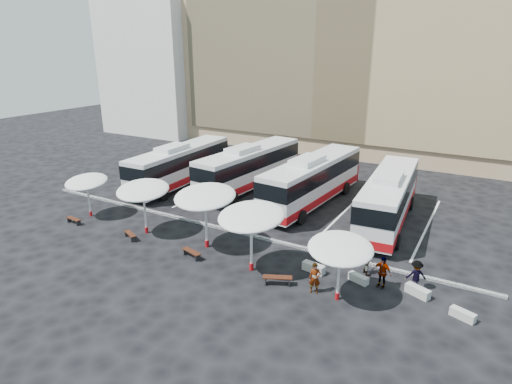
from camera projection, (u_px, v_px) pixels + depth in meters
The scene contains 26 objects.
ground at pixel (221, 233), 29.04m from camera, with size 120.00×120.00×0.00m, color black.
sandstone_building at pixel (368, 40), 51.10m from camera, with size 42.00×18.25×29.60m.
apartment_block at pixel (168, 67), 62.21m from camera, with size 14.00×14.00×18.00m, color silver.
curb_divider at pixel (225, 229), 29.43m from camera, with size 34.00×0.25×0.15m, color black.
bay_lines at pixel (275, 198), 35.61m from camera, with size 24.15×12.00×0.01m.
bus_0 at pixel (180, 164), 38.32m from camera, with size 3.08×12.22×3.86m.
bus_1 at pixel (250, 166), 37.50m from camera, with size 3.81×12.63×3.95m.
bus_2 at pixel (313, 179), 33.74m from camera, with size 3.72×12.85×4.02m.
bus_3 at pixel (389, 196), 30.09m from camera, with size 3.54×12.37×3.87m.
sunshade_0 at pixel (86, 182), 31.05m from camera, with size 3.74×3.77×3.14m.
sunshade_1 at pixel (143, 190), 28.05m from camera, with size 4.48×4.50×3.59m.
sunshade_2 at pixel (205, 197), 25.94m from camera, with size 4.24×4.28×3.95m.
sunshade_3 at pixel (251, 216), 23.18m from camera, with size 3.99×4.03×3.85m.
sunshade_4 at pixel (341, 248), 20.54m from camera, with size 4.13×4.15×3.32m.
wood_bench_0 at pixel (74, 220), 30.41m from camera, with size 1.35×0.46×0.41m.
wood_bench_1 at pixel (130, 235), 28.01m from camera, with size 1.37×0.87×0.41m.
wood_bench_2 at pixel (192, 252), 25.54m from camera, with size 1.48×0.74×0.44m.
wood_bench_3 at pixel (277, 279), 22.63m from camera, with size 1.58×1.03×0.48m.
conc_bench_0 at pixel (314, 268), 23.97m from camera, with size 1.31×0.44×0.49m, color #999994.
conc_bench_1 at pixel (358, 279), 22.94m from camera, with size 1.12×0.37×0.42m, color #999994.
conc_bench_2 at pixel (418, 291), 21.70m from camera, with size 1.26×0.42×0.47m, color #999994.
conc_bench_3 at pixel (463, 315), 19.86m from camera, with size 1.14×0.38×0.43m, color #999994.
passenger_0 at pixel (315, 278), 21.78m from camera, with size 0.61×0.40×1.66m, color black.
passenger_1 at pixel (368, 261), 23.63m from camera, with size 0.75×0.58×1.54m, color black.
passenger_2 at pixel (382, 272), 22.26m from camera, with size 1.03×0.43×1.75m, color black.
passenger_3 at pixel (416, 275), 22.07m from camera, with size 1.06×0.61×1.64m, color black.
Camera 1 is at (15.20, -21.90, 12.08)m, focal length 30.00 mm.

